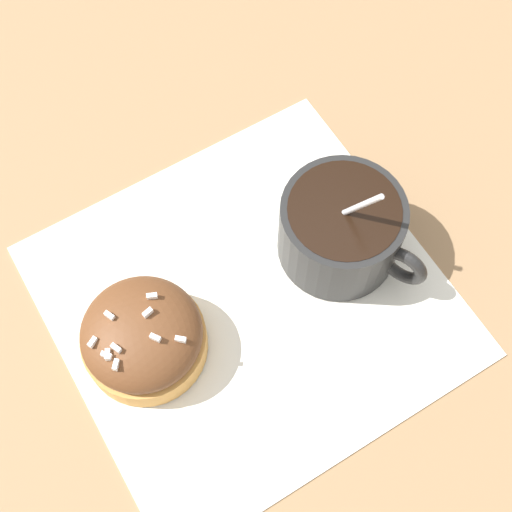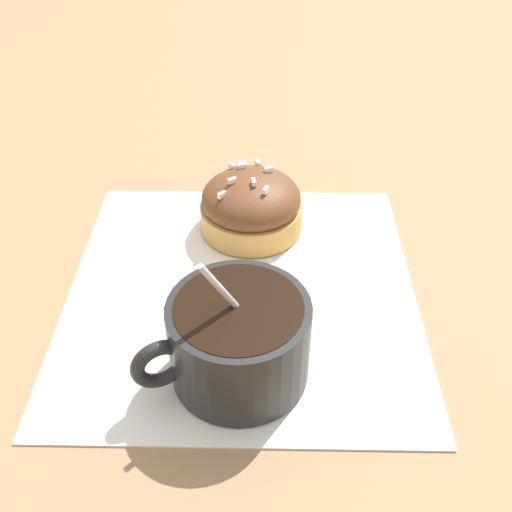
{
  "view_description": "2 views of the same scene",
  "coord_description": "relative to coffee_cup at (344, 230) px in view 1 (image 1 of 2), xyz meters",
  "views": [
    {
      "loc": [
        0.1,
        0.17,
        0.49
      ],
      "look_at": [
        -0.02,
        -0.01,
        0.03
      ],
      "focal_mm": 50.0,
      "sensor_mm": 36.0,
      "label": 1
    },
    {
      "loc": [
        -0.33,
        -0.01,
        0.31
      ],
      "look_at": [
        0.0,
        -0.01,
        0.03
      ],
      "focal_mm": 42.0,
      "sensor_mm": 36.0,
      "label": 2
    }
  ],
  "objects": [
    {
      "name": "ground_plane",
      "position": [
        0.08,
        -0.0,
        -0.04
      ],
      "size": [
        3.0,
        3.0,
        0.0
      ],
      "primitive_type": "plane",
      "color": "#93704C"
    },
    {
      "name": "paper_napkin",
      "position": [
        0.08,
        -0.0,
        -0.03
      ],
      "size": [
        0.28,
        0.27,
        0.0
      ],
      "color": "white",
      "rests_on": "ground_plane"
    },
    {
      "name": "frosted_pastry",
      "position": [
        0.16,
        -0.01,
        -0.01
      ],
      "size": [
        0.09,
        0.09,
        0.05
      ],
      "color": "#D19347",
      "rests_on": "paper_napkin"
    },
    {
      "name": "coffee_cup",
      "position": [
        0.0,
        0.0,
        0.0
      ],
      "size": [
        0.09,
        0.11,
        0.1
      ],
      "color": "black",
      "rests_on": "paper_napkin"
    }
  ]
}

